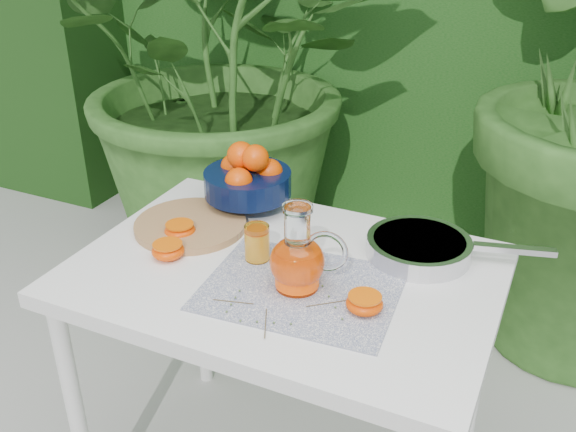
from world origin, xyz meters
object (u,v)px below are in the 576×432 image
at_px(cutting_board, 191,225).
at_px(saute_pan, 420,247).
at_px(white_table, 285,296).
at_px(juice_pitcher, 298,260).
at_px(fruit_bowl, 248,178).

xyz_separation_m(cutting_board, saute_pan, (0.59, 0.12, 0.02)).
bearing_deg(cutting_board, white_table, -13.42).
bearing_deg(white_table, juice_pitcher, -45.13).
height_order(cutting_board, fruit_bowl, fruit_bowl).
height_order(cutting_board, saute_pan, saute_pan).
relative_size(white_table, saute_pan, 2.13).
relative_size(white_table, cutting_board, 3.36).
bearing_deg(juice_pitcher, cutting_board, 159.67).
bearing_deg(saute_pan, white_table, -145.62).
height_order(fruit_bowl, juice_pitcher, juice_pitcher).
relative_size(cutting_board, saute_pan, 0.63).
distance_m(white_table, juice_pitcher, 0.18).
distance_m(fruit_bowl, saute_pan, 0.52).
bearing_deg(cutting_board, saute_pan, 11.16).
bearing_deg(white_table, fruit_bowl, 132.20).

